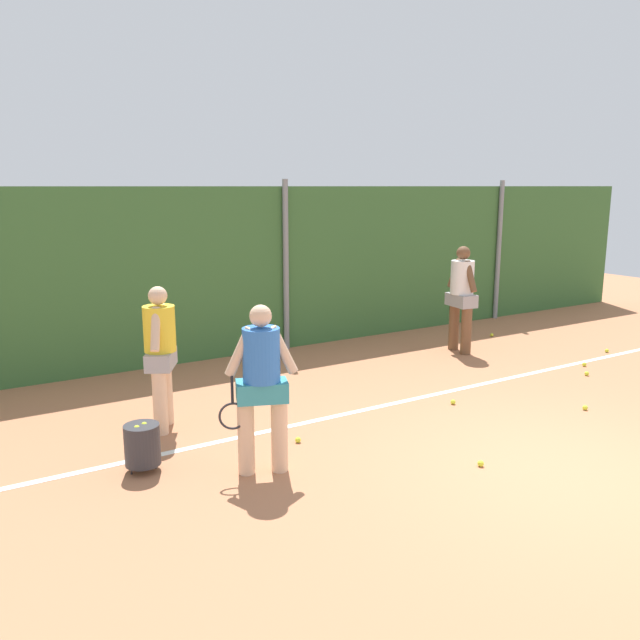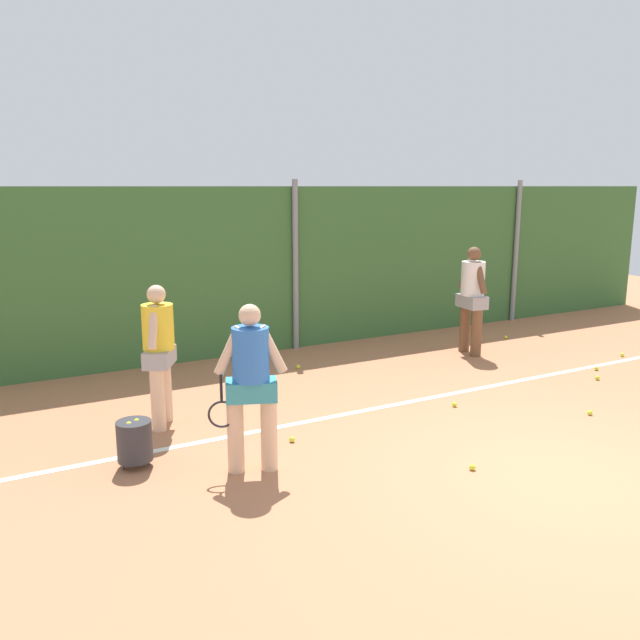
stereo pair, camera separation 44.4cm
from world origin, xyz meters
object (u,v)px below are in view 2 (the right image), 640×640
Objects in this scene: tennis_ball_2 at (455,404)px; tennis_ball_6 at (298,367)px; player_backcourt_far at (472,294)px; tennis_ball_3 at (597,378)px; player_foreground_near at (251,379)px; tennis_ball_5 at (472,467)px; tennis_ball_4 at (505,337)px; ball_hopper at (135,441)px; tennis_ball_1 at (622,355)px; tennis_ball_7 at (590,413)px; tennis_ball_0 at (292,439)px; tennis_ball_8 at (596,368)px; player_midcourt at (159,348)px.

tennis_ball_6 is (-1.00, 2.60, 0.00)m from tennis_ball_2.
player_backcourt_far reaches higher than tennis_ball_3.
tennis_ball_5 is (1.98, -1.08, -0.94)m from player_foreground_near.
tennis_ball_2 is 1.95m from tennis_ball_5.
player_backcourt_far reaches higher than tennis_ball_4.
ball_hopper reaches higher than tennis_ball_1.
ball_hopper is 5.57m from tennis_ball_7.
tennis_ball_4 is (1.35, 0.52, -1.01)m from player_backcourt_far.
tennis_ball_5 is (-4.52, -4.17, 0.00)m from tennis_ball_4.
player_foreground_near is 26.25× the size of tennis_ball_5.
tennis_ball_1 is (6.62, 0.68, 0.00)m from tennis_ball_0.
tennis_ball_5 is at bearing -33.06° from player_backcourt_far.
tennis_ball_7 is (5.44, -1.19, -0.26)m from ball_hopper.
tennis_ball_8 is at bearing -161.98° from tennis_ball_1.
tennis_ball_3 is at bearing 24.42° from player_backcourt_far.
tennis_ball_2 and tennis_ball_5 have the same top height.
tennis_ball_0 is 1.00× the size of tennis_ball_6.
tennis_ball_3 is at bearing -154.89° from tennis_ball_1.
tennis_ball_2 is at bearing -1.69° from ball_hopper.
ball_hopper is at bearing -11.05° from player_foreground_near.
player_backcourt_far reaches higher than tennis_ball_6.
player_backcourt_far is at bearing 76.57° from tennis_ball_7.
player_foreground_near is 3.28m from tennis_ball_2.
tennis_ball_4 is at bearing 112.52° from tennis_ball_1.
ball_hopper reaches higher than tennis_ball_3.
ball_hopper is 3.48m from tennis_ball_5.
tennis_ball_3 is at bearing 35.60° from tennis_ball_7.
tennis_ball_0 is 1.00× the size of tennis_ball_1.
player_backcourt_far is 2.77m from tennis_ball_1.
tennis_ball_0 is 5.53m from tennis_ball_8.
player_backcourt_far is 28.09× the size of tennis_ball_6.
player_backcourt_far is 6.51m from ball_hopper.
tennis_ball_3 is (6.24, -1.27, -0.93)m from player_midcourt.
player_midcourt is 5.44m from tennis_ball_7.
tennis_ball_1 is at bearing 22.76° from tennis_ball_5.
player_foreground_near is at bearing 151.47° from tennis_ball_5.
tennis_ball_8 is (4.22, 1.87, 0.00)m from tennis_ball_5.
tennis_ball_3 and tennis_ball_8 have the same top height.
player_midcourt is 1.93m from tennis_ball_0.
tennis_ball_1 is 1.00× the size of tennis_ball_6.
tennis_ball_0 is (-4.46, -2.09, -1.01)m from player_backcourt_far.
tennis_ball_8 is at bearing 4.95° from tennis_ball_2.
player_foreground_near is 7.26m from tennis_ball_4.
player_backcourt_far is 1.77m from tennis_ball_4.
player_foreground_near reaches higher than player_midcourt.
tennis_ball_0 and tennis_ball_3 have the same top height.
tennis_ball_8 is at bearing 40.14° from tennis_ball_3.
tennis_ball_2 and tennis_ball_7 have the same top height.
ball_hopper is 7.78× the size of tennis_ball_2.
tennis_ball_0 is 5.09m from tennis_ball_3.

